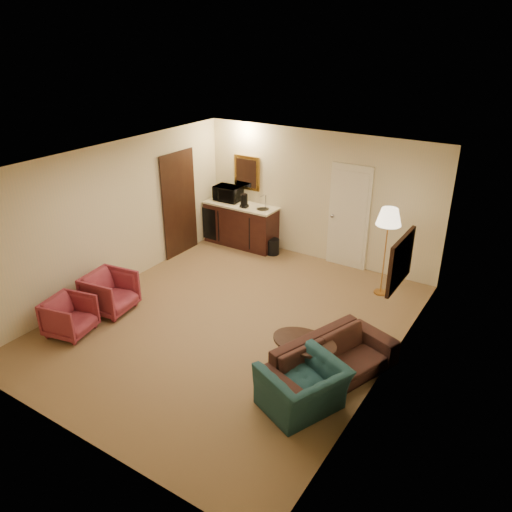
{
  "coord_description": "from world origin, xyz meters",
  "views": [
    {
      "loc": [
        4.05,
        -5.6,
        4.32
      ],
      "look_at": [
        0.15,
        0.5,
        1.02
      ],
      "focal_mm": 35.0,
      "sensor_mm": 36.0,
      "label": 1
    }
  ],
  "objects": [
    {
      "name": "coffee_table",
      "position": [
        1.59,
        -0.54,
        0.26
      ],
      "size": [
        1.06,
        0.9,
        0.52
      ],
      "primitive_type": "cube",
      "rotation": [
        0.0,
        0.0,
        0.37
      ],
      "color": "black",
      "rests_on": "ground"
    },
    {
      "name": "room_walls",
      "position": [
        -0.1,
        0.77,
        1.72
      ],
      "size": [
        5.02,
        6.01,
        2.61
      ],
      "color": "beige",
      "rests_on": "ground"
    },
    {
      "name": "microwave",
      "position": [
        -2.03,
        2.8,
        1.12
      ],
      "size": [
        0.59,
        0.34,
        0.39
      ],
      "primitive_type": "imported",
      "rotation": [
        0.0,
        0.0,
        0.04
      ],
      "color": "black",
      "rests_on": "wetbar_cabinet"
    },
    {
      "name": "teal_armchair",
      "position": [
        1.9,
        -1.17,
        0.42
      ],
      "size": [
        0.95,
        1.13,
        0.84
      ],
      "primitive_type": "imported",
      "rotation": [
        0.0,
        0.0,
        -1.98
      ],
      "color": "#1C3F47",
      "rests_on": "ground"
    },
    {
      "name": "wetbar_cabinet",
      "position": [
        -1.65,
        2.72,
        0.46
      ],
      "size": [
        1.64,
        0.58,
        0.92
      ],
      "primitive_type": "cube",
      "color": "#351810",
      "rests_on": "ground"
    },
    {
      "name": "rose_chair_near",
      "position": [
        -1.9,
        -0.78,
        0.37
      ],
      "size": [
        0.77,
        0.81,
        0.74
      ],
      "primitive_type": "imported",
      "rotation": [
        0.0,
        0.0,
        1.71
      ],
      "color": "#9B323D",
      "rests_on": "ground"
    },
    {
      "name": "rose_chair_far",
      "position": [
        -1.9,
        -1.6,
        0.33
      ],
      "size": [
        0.72,
        0.75,
        0.66
      ],
      "primitive_type": "imported",
      "rotation": [
        0.0,
        0.0,
        1.78
      ],
      "color": "#9B323D",
      "rests_on": "ground"
    },
    {
      "name": "coffee_maker",
      "position": [
        -1.49,
        2.62,
        1.06
      ],
      "size": [
        0.19,
        0.19,
        0.28
      ],
      "primitive_type": "cylinder",
      "rotation": [
        0.0,
        0.0,
        0.33
      ],
      "color": "black",
      "rests_on": "wetbar_cabinet"
    },
    {
      "name": "ground",
      "position": [
        0.0,
        0.0,
        0.0
      ],
      "size": [
        6.0,
        6.0,
        0.0
      ],
      "primitive_type": "plane",
      "color": "#93734B",
      "rests_on": "ground"
    },
    {
      "name": "waste_bin",
      "position": [
        -0.8,
        2.65,
        0.17
      ],
      "size": [
        0.32,
        0.32,
        0.33
      ],
      "primitive_type": "cylinder",
      "rotation": [
        0.0,
        0.0,
        -0.24
      ],
      "color": "black",
      "rests_on": "ground"
    },
    {
      "name": "floor_lamp",
      "position": [
        1.7,
        2.22,
        0.81
      ],
      "size": [
        0.49,
        0.49,
        1.61
      ],
      "primitive_type": "cube",
      "rotation": [
        0.0,
        0.0,
        0.17
      ],
      "color": "#C48841",
      "rests_on": "ground"
    },
    {
      "name": "sofa",
      "position": [
        1.95,
        -0.48,
        0.39
      ],
      "size": [
        1.21,
        2.05,
        0.77
      ],
      "primitive_type": "imported",
      "rotation": [
        0.0,
        0.0,
        1.22
      ],
      "color": "black",
      "rests_on": "ground"
    }
  ]
}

